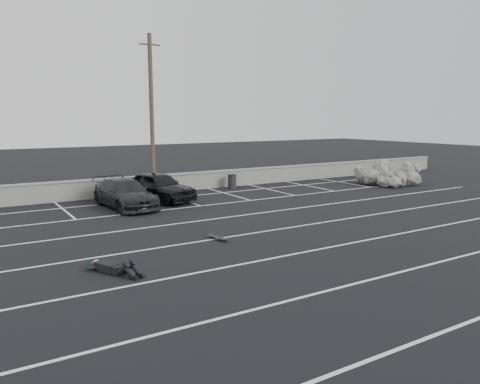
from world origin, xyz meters
TOP-DOWN VIEW (x-y plane):
  - ground at (0.00, 0.00)m, footprint 120.00×120.00m
  - seawall at (0.00, 14.00)m, footprint 50.00×0.45m
  - stall_lines at (-0.08, 4.41)m, footprint 36.00×20.05m
  - car_left at (-0.24, 11.43)m, footprint 3.20×4.87m
  - car_right at (-2.29, 10.62)m, footprint 2.31×4.90m
  - utility_pole at (0.20, 13.20)m, footprint 1.18×0.24m
  - trash_bin at (5.31, 13.16)m, footprint 0.65×0.65m
  - riprap_pile at (14.61, 9.13)m, footprint 4.12×3.83m
  - person at (-5.77, 1.50)m, footprint 2.82×3.19m
  - skateboard at (-1.39, 2.84)m, footprint 0.37×0.86m

SIDE VIEW (x-z plane):
  - ground at x=0.00m, z-range 0.00..0.00m
  - stall_lines at x=-0.08m, z-range 0.00..0.01m
  - skateboard at x=-1.39m, z-range 0.03..0.13m
  - person at x=-5.77m, z-range 0.00..0.49m
  - riprap_pile at x=14.61m, z-range -0.16..0.99m
  - trash_bin at x=5.31m, z-range 0.01..0.88m
  - seawall at x=0.00m, z-range 0.02..1.08m
  - car_right at x=-2.29m, z-range 0.00..1.38m
  - car_left at x=-0.24m, z-range 0.00..1.54m
  - utility_pole at x=0.20m, z-range 0.06..8.87m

